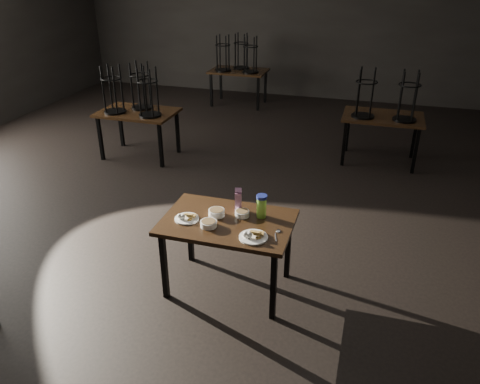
% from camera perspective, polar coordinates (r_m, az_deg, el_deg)
% --- Properties ---
extents(room, '(12.00, 12.04, 3.22)m').
position_cam_1_polar(room, '(5.18, -6.56, 20.07)').
color(room, black).
rests_on(room, ground).
extents(main_table, '(1.20, 0.80, 0.75)m').
position_cam_1_polar(main_table, '(4.35, -1.52, -4.38)').
color(main_table, black).
rests_on(main_table, ground).
extents(plate_left, '(0.22, 0.22, 0.07)m').
position_cam_1_polar(plate_left, '(4.34, -6.56, -3.10)').
color(plate_left, white).
rests_on(plate_left, main_table).
extents(plate_right, '(0.25, 0.25, 0.08)m').
position_cam_1_polar(plate_right, '(4.04, 1.61, -5.36)').
color(plate_right, white).
rests_on(plate_right, main_table).
extents(bowl_near, '(0.15, 0.15, 0.06)m').
position_cam_1_polar(bowl_near, '(4.38, -2.88, -2.50)').
color(bowl_near, white).
rests_on(bowl_near, main_table).
extents(bowl_far, '(0.14, 0.14, 0.05)m').
position_cam_1_polar(bowl_far, '(4.36, 0.26, -2.61)').
color(bowl_far, white).
rests_on(bowl_far, main_table).
extents(bowl_big, '(0.15, 0.15, 0.05)m').
position_cam_1_polar(bowl_big, '(4.21, -3.85, -3.86)').
color(bowl_big, white).
rests_on(bowl_big, main_table).
extents(juice_carton, '(0.07, 0.07, 0.24)m').
position_cam_1_polar(juice_carton, '(4.41, -0.21, -1.01)').
color(juice_carton, '#881864').
rests_on(juice_carton, main_table).
extents(water_bottle, '(0.12, 0.12, 0.22)m').
position_cam_1_polar(water_bottle, '(4.32, 2.64, -1.70)').
color(water_bottle, '#80CC3C').
rests_on(water_bottle, main_table).
extents(spoon, '(0.06, 0.20, 0.01)m').
position_cam_1_polar(spoon, '(4.14, 4.64, -4.86)').
color(spoon, silver).
rests_on(spoon, main_table).
extents(bg_table_left, '(1.20, 0.80, 1.48)m').
position_cam_1_polar(bg_table_left, '(7.59, -12.48, 9.75)').
color(bg_table_left, black).
rests_on(bg_table_left, ground).
extents(bg_table_right, '(1.20, 0.80, 1.48)m').
position_cam_1_polar(bg_table_right, '(7.51, 17.07, 8.81)').
color(bg_table_right, black).
rests_on(bg_table_right, ground).
extents(bg_table_far, '(1.20, 0.80, 1.48)m').
position_cam_1_polar(bg_table_far, '(10.31, -0.19, 14.78)').
color(bg_table_far, black).
rests_on(bg_table_far, ground).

